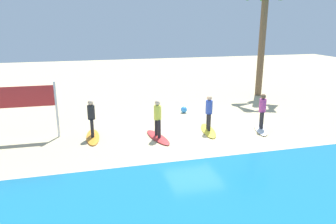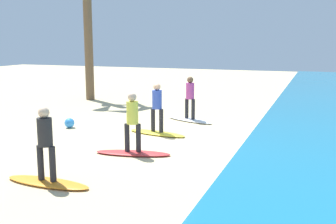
{
  "view_description": "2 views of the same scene",
  "coord_description": "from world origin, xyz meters",
  "views": [
    {
      "loc": [
        4.71,
        13.34,
        4.99
      ],
      "look_at": [
        1.33,
        0.23,
        1.14
      ],
      "focal_mm": 34.35,
      "sensor_mm": 36.0,
      "label": 1
    },
    {
      "loc": [
        11.68,
        5.05,
        3.15
      ],
      "look_at": [
        1.15,
        1.11,
        1.13
      ],
      "focal_mm": 43.63,
      "sensor_mm": 36.0,
      "label": 2
    }
  ],
  "objects": [
    {
      "name": "ground_plane",
      "position": [
        0.0,
        0.0,
        0.0
      ],
      "size": [
        60.0,
        60.0,
        0.0
      ],
      "primitive_type": "plane",
      "color": "#CCB789"
    },
    {
      "name": "surfboard_white",
      "position": [
        -3.21,
        0.39,
        0.04
      ],
      "size": [
        1.3,
        2.16,
        0.09
      ],
      "primitive_type": "ellipsoid",
      "rotation": [
        0.0,
        0.0,
        1.19
      ],
      "color": "white",
      "rests_on": "ground"
    },
    {
      "name": "surfer_white",
      "position": [
        -3.21,
        0.39,
        1.04
      ],
      "size": [
        0.32,
        0.44,
        1.64
      ],
      "color": "#232328",
      "rests_on": "surfboard_white"
    },
    {
      "name": "surfboard_yellow",
      "position": [
        -0.66,
        0.04,
        0.04
      ],
      "size": [
        0.91,
        2.16,
        0.09
      ],
      "primitive_type": "ellipsoid",
      "rotation": [
        0.0,
        0.0,
        1.4
      ],
      "color": "yellow",
      "rests_on": "ground"
    },
    {
      "name": "surfer_yellow",
      "position": [
        -0.66,
        0.04,
        1.04
      ],
      "size": [
        0.32,
        0.46,
        1.64
      ],
      "color": "#232328",
      "rests_on": "surfboard_yellow"
    },
    {
      "name": "surfboard_red",
      "position": [
        1.82,
        0.33,
        0.04
      ],
      "size": [
        0.96,
        2.17,
        0.09
      ],
      "primitive_type": "ellipsoid",
      "rotation": [
        0.0,
        0.0,
        1.77
      ],
      "color": "red",
      "rests_on": "ground"
    },
    {
      "name": "surfer_red",
      "position": [
        1.82,
        0.33,
        1.04
      ],
      "size": [
        0.32,
        0.45,
        1.64
      ],
      "color": "#232328",
      "rests_on": "surfboard_red"
    },
    {
      "name": "surfboard_orange",
      "position": [
        4.6,
        -0.43,
        0.04
      ],
      "size": [
        0.61,
        2.11,
        0.09
      ],
      "primitive_type": "ellipsoid",
      "rotation": [
        0.0,
        0.0,
        1.55
      ],
      "color": "orange",
      "rests_on": "ground"
    },
    {
      "name": "surfer_orange",
      "position": [
        4.6,
        -0.43,
        1.04
      ],
      "size": [
        0.32,
        0.46,
        1.64
      ],
      "color": "#232328",
      "rests_on": "surfboard_orange"
    },
    {
      "name": "palm_tree",
      "position": [
        -6.82,
        -6.24,
        6.15
      ],
      "size": [
        2.88,
        3.03,
        7.67
      ],
      "color": "brown",
      "rests_on": "ground"
    },
    {
      "name": "beach_ball",
      "position": [
        -0.5,
        -3.29,
        0.18
      ],
      "size": [
        0.36,
        0.36,
        0.36
      ],
      "primitive_type": "sphere",
      "color": "#338CE5",
      "rests_on": "ground"
    }
  ]
}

